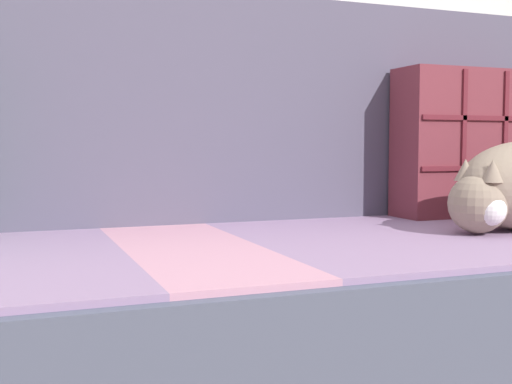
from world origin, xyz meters
name	(u,v)px	position (x,y,z in m)	size (l,w,h in m)	color
couch	(246,334)	(0.00, 0.13, 0.18)	(2.08, 0.85, 0.37)	brown
sofa_backrest	(196,109)	(0.00, 0.48, 0.64)	(2.04, 0.14, 0.55)	#514C60
throw_pillow_quilted	(467,143)	(0.69, 0.33, 0.56)	(0.39, 0.14, 0.38)	brown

